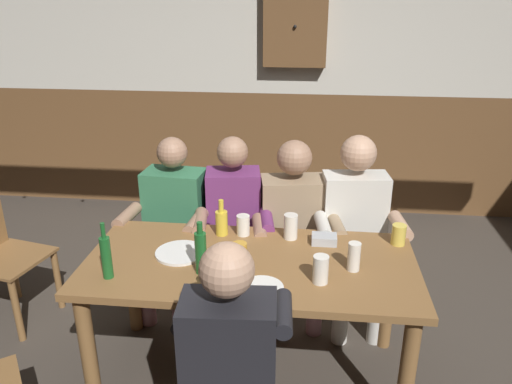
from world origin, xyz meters
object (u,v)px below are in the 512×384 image
bottle_2 (222,222)px  pint_glass_0 (209,280)px  person_1 (234,220)px  wall_dart_cabinet (295,26)px  dining_table (250,278)px  person_0 (173,218)px  person_2 (294,222)px  pint_glass_2 (243,225)px  pint_glass_4 (240,257)px  pint_glass_5 (321,269)px  plate_1 (181,253)px  pint_glass_3 (291,227)px  condiment_caddy (324,239)px  bottle_0 (106,256)px  plate_0 (262,288)px  pint_glass_1 (354,257)px  person_3 (356,223)px  person_4 (231,352)px  pint_glass_6 (399,235)px  bottle_1 (201,252)px

bottle_2 → pint_glass_0: 0.60m
person_1 → wall_dart_cabinet: wall_dart_cabinet is taller
person_1 → bottle_2: person_1 is taller
dining_table → person_0: person_0 is taller
person_2 → wall_dart_cabinet: size_ratio=1.71×
pint_glass_2 → person_1: bearing=107.8°
pint_glass_4 → dining_table: bearing=69.5°
person_1 → pint_glass_5: person_1 is taller
dining_table → plate_1: size_ratio=6.42×
person_0 → pint_glass_3: person_0 is taller
bottle_2 → pint_glass_5: 0.73m
plate_1 → wall_dart_cabinet: wall_dart_cabinet is taller
bottle_2 → pint_glass_2: bearing=4.4°
person_2 → wall_dart_cabinet: wall_dart_cabinet is taller
dining_table → condiment_caddy: size_ratio=12.51×
bottle_0 → person_2: bearing=44.9°
person_2 → bottle_0: size_ratio=4.03×
plate_0 → bottle_0: 0.78m
wall_dart_cabinet → pint_glass_1: bearing=-80.2°
person_3 → pint_glass_5: 0.85m
person_4 → pint_glass_2: bearing=90.9°
plate_1 → pint_glass_6: size_ratio=2.33×
person_0 → pint_glass_2: person_0 is taller
plate_1 → bottle_2: 0.32m
plate_1 → pint_glass_0: (0.23, -0.34, 0.05)m
pint_glass_2 → pint_glass_6: bearing=-1.5°
bottle_2 → pint_glass_1: bearing=-23.9°
person_0 → person_2: size_ratio=1.00×
pint_glass_3 → pint_glass_4: pint_glass_4 is taller
person_0 → plate_0: size_ratio=5.64×
pint_glass_0 → pint_glass_1: (0.69, 0.27, 0.02)m
bottle_1 → plate_1: bearing=131.3°
person_0 → pint_glass_5: (0.96, -0.81, 0.15)m
pint_glass_6 → bottle_1: bearing=-157.9°
pint_glass_6 → person_4: bearing=-131.2°
wall_dart_cabinet → bottle_1: bearing=-98.1°
bottle_2 → wall_dart_cabinet: size_ratio=0.31×
person_3 → bottle_0: 1.56m
person_3 → plate_1: person_3 is taller
person_2 → plate_1: (-0.59, -0.62, 0.07)m
person_4 → pint_glass_4: bearing=90.2°
person_1 → condiment_caddy: person_1 is taller
pint_glass_6 → bottle_2: bearing=179.2°
person_1 → pint_glass_5: (0.55, -0.81, 0.14)m
person_4 → plate_0: 0.39m
pint_glass_5 → wall_dart_cabinet: bearing=95.5°
person_1 → pint_glass_6: bearing=151.2°
plate_1 → pint_glass_4: pint_glass_4 is taller
pint_glass_6 → person_0: bearing=165.4°
bottle_1 → person_3: bearing=43.2°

